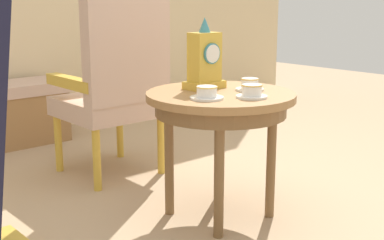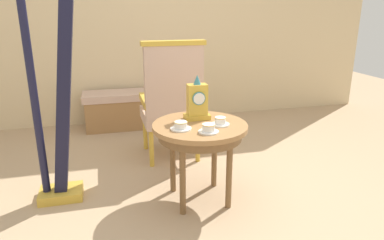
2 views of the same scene
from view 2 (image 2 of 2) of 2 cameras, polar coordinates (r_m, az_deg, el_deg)
ground_plane at (r=2.75m, az=1.07°, el=-13.10°), size 10.00×10.00×0.00m
wall_back at (r=4.57m, az=-6.81°, el=17.42°), size 6.00×0.10×2.80m
side_table at (r=2.58m, az=1.28°, el=-2.23°), size 0.69×0.69×0.61m
teacup_left at (r=2.44m, az=-1.80°, el=-0.96°), size 0.15×0.15×0.06m
teacup_right at (r=2.38m, az=2.68°, el=-1.39°), size 0.14×0.14×0.06m
teacup_center at (r=2.54m, az=4.54°, el=-0.22°), size 0.13×0.13×0.06m
mantel_clock at (r=2.64m, az=0.83°, el=2.97°), size 0.19×0.11×0.34m
armchair at (r=3.29m, az=-3.27°, el=3.27°), size 0.56×0.53×1.14m
harp at (r=2.72m, az=-21.06°, el=2.08°), size 0.40×0.24×1.81m
window_bench at (r=4.40m, az=-10.20°, el=1.73°), size 1.05×0.40×0.44m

